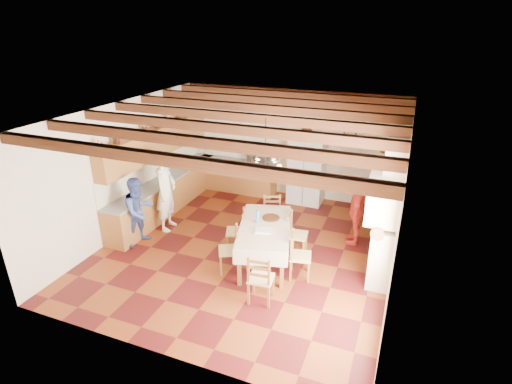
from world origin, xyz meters
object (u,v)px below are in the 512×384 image
at_px(person_woman_red, 357,211).
at_px(chair_end_far, 272,216).
at_px(chair_right_far, 297,234).
at_px(hutch, 391,188).
at_px(chair_left_near, 229,249).
at_px(person_woman_blue, 139,211).
at_px(refrigerator, 307,170).
at_px(dining_table, 265,229).
at_px(chair_left_far, 236,231).
at_px(chair_end_near, 261,278).
at_px(person_man, 166,192).
at_px(microwave, 259,158).
at_px(chair_right_near, 301,255).

bearing_deg(person_woman_red, chair_end_far, -82.07).
bearing_deg(chair_right_far, hutch, -47.15).
height_order(chair_left_near, chair_end_far, same).
height_order(chair_end_far, person_woman_blue, person_woman_blue).
xyz_separation_m(refrigerator, chair_left_near, (-0.56, -3.82, -0.44)).
height_order(refrigerator, hutch, hutch).
bearing_deg(person_woman_red, chair_right_far, -51.49).
xyz_separation_m(dining_table, chair_left_far, (-0.72, 0.18, -0.28)).
distance_m(chair_end_near, person_man, 3.52).
relative_size(chair_right_far, microwave, 1.67).
relative_size(chair_left_near, chair_end_far, 1.00).
bearing_deg(person_woman_blue, person_woman_red, -55.18).
relative_size(hutch, chair_left_far, 2.18).
xyz_separation_m(chair_end_far, person_man, (-2.44, -0.58, 0.47)).
distance_m(chair_right_near, chair_right_far, 0.82).
height_order(chair_left_near, chair_right_near, same).
relative_size(chair_left_far, person_woman_red, 0.61).
bearing_deg(chair_end_near, person_man, -36.04).
distance_m(chair_end_near, person_woman_blue, 3.36).
distance_m(hutch, chair_end_near, 4.10).
relative_size(chair_right_near, microwave, 1.67).
bearing_deg(chair_right_near, chair_left_far, 61.63).
distance_m(refrigerator, dining_table, 3.27).
distance_m(chair_right_near, chair_end_far, 1.72).
bearing_deg(microwave, chair_left_far, -76.67).
height_order(refrigerator, dining_table, refrigerator).
relative_size(hutch, chair_right_far, 2.18).
distance_m(person_man, person_woman_blue, 0.84).
distance_m(chair_right_far, person_woman_red, 1.45).
height_order(chair_end_far, person_woman_red, person_woman_red).
height_order(chair_end_near, person_woman_blue, person_woman_blue).
distance_m(chair_left_far, person_woman_red, 2.68).
bearing_deg(chair_left_near, refrigerator, 144.22).
distance_m(person_man, microwave, 3.03).
xyz_separation_m(chair_left_far, person_woman_red, (2.33, 1.28, 0.31)).
height_order(hutch, person_man, hutch).
relative_size(hutch, chair_right_near, 2.18).
xyz_separation_m(dining_table, person_man, (-2.65, 0.53, 0.19)).
bearing_deg(chair_end_far, person_woman_blue, -173.69).
bearing_deg(refrigerator, chair_left_far, -102.41).
bearing_deg(chair_end_far, hutch, 6.79).
height_order(hutch, chair_left_near, hutch).
bearing_deg(person_woman_blue, chair_right_far, -63.30).
relative_size(chair_left_near, person_woman_blue, 0.62).
distance_m(chair_right_near, person_woman_red, 1.90).
bearing_deg(chair_left_near, dining_table, 108.60).
bearing_deg(chair_left_near, chair_end_near, 27.54).
distance_m(refrigerator, chair_end_near, 4.50).
bearing_deg(chair_left_far, chair_end_far, 130.80).
distance_m(chair_left_near, chair_right_near, 1.41).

